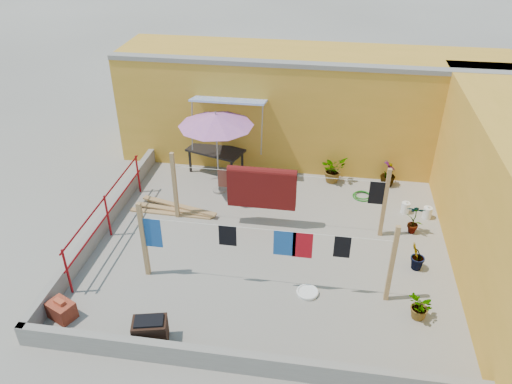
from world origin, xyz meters
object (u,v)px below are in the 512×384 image
patio_umbrella (216,120)px  outdoor_table (216,152)px  plant_back_a (333,169)px  brazier (150,331)px  water_jug_b (405,208)px  water_jug_a (427,213)px  brick_stack (62,310)px  white_basin (307,292)px  green_hose (362,196)px

patio_umbrella → outdoor_table: size_ratio=1.34×
patio_umbrella → plant_back_a: patio_umbrella is taller
outdoor_table → brazier: outdoor_table is taller
water_jug_b → water_jug_a: bearing=-16.9°
brick_stack → plant_back_a: bearing=50.5°
white_basin → green_hose: 4.15m
patio_umbrella → plant_back_a: (3.04, 1.04, -1.70)m
water_jug_b → green_hose: size_ratio=0.65×
patio_umbrella → white_basin: (2.66, -3.66, -2.05)m
white_basin → outdoor_table: bearing=122.3°
brazier → white_basin: size_ratio=1.52×
water_jug_b → plant_back_a: bearing=144.6°
water_jug_a → white_basin: bearing=-130.8°
patio_umbrella → brazier: (-0.07, -5.36, -1.82)m
white_basin → plant_back_a: bearing=85.4°
plant_back_a → green_hose: bearing=-41.6°
brick_stack → plant_back_a: size_ratio=0.78×
water_jug_a → plant_back_a: bearing=148.1°
water_jug_b → plant_back_a: plant_back_a is taller
outdoor_table → brick_stack: bearing=-105.3°
brazier → white_basin: 3.23m
patio_umbrella → brick_stack: patio_umbrella is taller
brick_stack → water_jug_b: 8.36m
brick_stack → brazier: 1.93m
white_basin → plant_back_a: (0.38, 4.70, 0.34)m
brick_stack → patio_umbrella: bearing=68.7°
outdoor_table → brazier: size_ratio=2.51×
brazier → plant_back_a: bearing=64.1°
outdoor_table → water_jug_b: 5.41m
brick_stack → plant_back_a: 7.88m
patio_umbrella → white_basin: 4.97m
patio_umbrella → green_hose: patio_umbrella is taller
patio_umbrella → brazier: 5.66m
brick_stack → white_basin: (4.63, 1.38, -0.15)m
water_jug_a → green_hose: 1.75m
white_basin → green_hose: white_basin is taller
water_jug_b → plant_back_a: 2.31m
green_hose → plant_back_a: (-0.82, 0.73, 0.35)m
green_hose → plant_back_a: plant_back_a is taller
water_jug_a → green_hose: size_ratio=0.67×
water_jug_a → water_jug_b: (-0.52, 0.16, -0.00)m
outdoor_table → green_hose: outdoor_table is taller
green_hose → white_basin: bearing=-106.8°
patio_umbrella → brazier: bearing=-90.7°
brazier → brick_stack: bearing=170.4°
water_jug_b → green_hose: (-1.05, 0.60, -0.11)m
patio_umbrella → water_jug_b: 5.29m
white_basin → patio_umbrella: bearing=126.0°
outdoor_table → water_jug_b: outdoor_table is taller
brazier → water_jug_a: 7.38m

